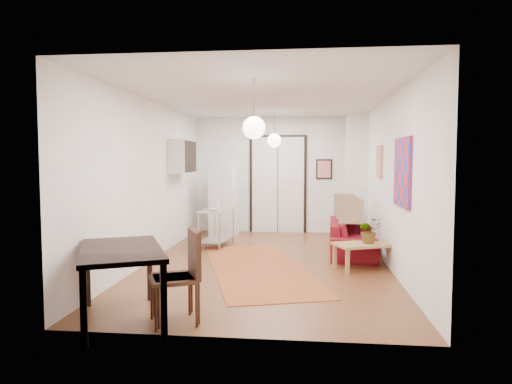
# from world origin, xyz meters

# --- Properties ---
(floor) EXTENTS (7.00, 7.00, 0.00)m
(floor) POSITION_xyz_m (0.00, 0.00, 0.00)
(floor) COLOR brown
(floor) RESTS_ON ground
(ceiling) EXTENTS (4.20, 7.00, 0.02)m
(ceiling) POSITION_xyz_m (0.00, 0.00, 2.90)
(ceiling) COLOR silver
(ceiling) RESTS_ON wall_back
(wall_back) EXTENTS (4.20, 0.02, 2.90)m
(wall_back) POSITION_xyz_m (0.00, 3.50, 1.45)
(wall_back) COLOR white
(wall_back) RESTS_ON floor
(wall_front) EXTENTS (4.20, 0.02, 2.90)m
(wall_front) POSITION_xyz_m (0.00, -3.50, 1.45)
(wall_front) COLOR white
(wall_front) RESTS_ON floor
(wall_left) EXTENTS (0.02, 7.00, 2.90)m
(wall_left) POSITION_xyz_m (-2.10, 0.00, 1.45)
(wall_left) COLOR white
(wall_left) RESTS_ON floor
(wall_right) EXTENTS (0.02, 7.00, 2.90)m
(wall_right) POSITION_xyz_m (2.10, 0.00, 1.45)
(wall_right) COLOR white
(wall_right) RESTS_ON floor
(double_doors) EXTENTS (1.44, 0.06, 2.50)m
(double_doors) POSITION_xyz_m (0.00, 3.46, 1.20)
(double_doors) COLOR white
(double_doors) RESTS_ON wall_back
(stub_partition) EXTENTS (0.50, 0.10, 2.90)m
(stub_partition) POSITION_xyz_m (1.85, 2.55, 1.45)
(stub_partition) COLOR white
(stub_partition) RESTS_ON floor
(wall_cabinet) EXTENTS (0.35, 1.00, 0.70)m
(wall_cabinet) POSITION_xyz_m (-1.92, 1.50, 1.90)
(wall_cabinet) COLOR silver
(wall_cabinet) RESTS_ON wall_left
(painting_popart) EXTENTS (0.05, 1.00, 1.00)m
(painting_popart) POSITION_xyz_m (2.08, -1.25, 1.65)
(painting_popart) COLOR red
(painting_popart) RESTS_ON wall_right
(painting_abstract) EXTENTS (0.05, 0.50, 0.60)m
(painting_abstract) POSITION_xyz_m (2.08, 0.80, 1.80)
(painting_abstract) COLOR beige
(painting_abstract) RESTS_ON wall_right
(poster_back) EXTENTS (0.40, 0.03, 0.50)m
(poster_back) POSITION_xyz_m (1.15, 3.47, 1.60)
(poster_back) COLOR red
(poster_back) RESTS_ON wall_back
(print_left) EXTENTS (0.03, 0.44, 0.54)m
(print_left) POSITION_xyz_m (-2.07, 2.00, 1.95)
(print_left) COLOR olive
(print_left) RESTS_ON wall_left
(pendant_back) EXTENTS (0.30, 0.30, 0.80)m
(pendant_back) POSITION_xyz_m (0.00, 2.00, 2.25)
(pendant_back) COLOR white
(pendant_back) RESTS_ON ceiling
(pendant_front) EXTENTS (0.30, 0.30, 0.80)m
(pendant_front) POSITION_xyz_m (0.00, -2.00, 2.25)
(pendant_front) COLOR white
(pendant_front) RESTS_ON ceiling
(kilim_rug) EXTENTS (2.55, 4.22, 0.01)m
(kilim_rug) POSITION_xyz_m (-0.12, -0.44, 0.00)
(kilim_rug) COLOR #B35E2C
(kilim_rug) RESTS_ON floor
(sofa) EXTENTS (2.23, 0.97, 0.64)m
(sofa) POSITION_xyz_m (1.61, 1.01, 0.32)
(sofa) COLOR maroon
(sofa) RESTS_ON floor
(coffee_table) EXTENTS (1.12, 0.90, 0.44)m
(coffee_table) POSITION_xyz_m (1.68, -0.32, 0.38)
(coffee_table) COLOR tan
(coffee_table) RESTS_ON floor
(potted_plant) EXTENTS (0.46, 0.49, 0.43)m
(potted_plant) POSITION_xyz_m (1.75, -0.32, 0.65)
(potted_plant) COLOR #36682F
(potted_plant) RESTS_ON coffee_table
(kitchen_counter) EXTENTS (0.66, 1.09, 0.79)m
(kitchen_counter) POSITION_xyz_m (-1.18, 1.41, 0.49)
(kitchen_counter) COLOR silver
(kitchen_counter) RESTS_ON floor
(bowl) EXTENTS (0.21, 0.21, 0.05)m
(bowl) POSITION_xyz_m (-1.18, 1.11, 0.81)
(bowl) COLOR silver
(bowl) RESTS_ON kitchen_counter
(soap_bottle) EXTENTS (0.08, 0.09, 0.16)m
(soap_bottle) POSITION_xyz_m (-1.23, 1.66, 0.87)
(soap_bottle) COLOR teal
(soap_bottle) RESTS_ON kitchen_counter
(fridge) EXTENTS (0.66, 0.66, 1.67)m
(fridge) POSITION_xyz_m (-1.26, 2.76, 0.83)
(fridge) COLOR white
(fridge) RESTS_ON floor
(dining_table) EXTENTS (1.43, 1.74, 0.84)m
(dining_table) POSITION_xyz_m (-1.38, -3.15, 0.75)
(dining_table) COLOR black
(dining_table) RESTS_ON floor
(dining_chair_near) EXTENTS (0.65, 0.78, 1.04)m
(dining_chair_near) POSITION_xyz_m (-0.78, -2.95, 0.60)
(dining_chair_near) COLOR #381F12
(dining_chair_near) RESTS_ON floor
(dining_chair_far) EXTENTS (0.65, 0.78, 1.04)m
(dining_chair_far) POSITION_xyz_m (-0.78, -3.04, 0.60)
(dining_chair_far) COLOR #381F12
(dining_chair_far) RESTS_ON floor
(black_side_chair) EXTENTS (0.46, 0.46, 1.01)m
(black_side_chair) POSITION_xyz_m (1.62, 1.96, 0.59)
(black_side_chair) COLOR black
(black_side_chair) RESTS_ON floor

